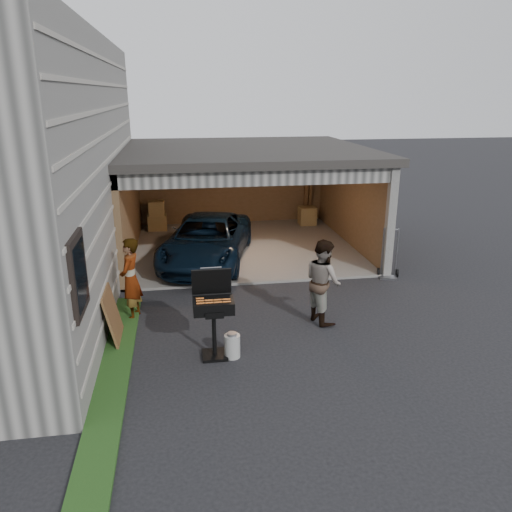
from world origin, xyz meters
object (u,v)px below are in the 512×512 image
Objects in this scene: woman at (131,279)px; bbq_grill at (213,308)px; minivan at (207,242)px; man at (323,281)px; hand_truck at (388,268)px; propane_tank at (232,346)px; plywood_panel at (113,316)px.

woman reaches higher than bbq_grill.
minivan is 2.57× the size of man.
hand_truck is at bearing 116.73° from woman.
hand_truck is (4.22, 3.28, 0.03)m from propane_tank.
man reaches higher than propane_tank.
bbq_grill reaches higher than plywood_panel.
plywood_panel is (-2.06, 0.92, 0.29)m from propane_tank.
plywood_panel is at bearing -1.36° from woman.
propane_tank is (0.10, -5.00, -0.39)m from minivan.
plywood_panel is (-1.95, -4.08, -0.10)m from minivan.
woman is (-1.69, -3.12, 0.23)m from minivan.
hand_truck reaches higher than minivan.
propane_tank is (-1.92, -1.17, -0.63)m from man.
minivan is at bearing 87.73° from bbq_grill.
minivan is at bearing 165.15° from woman.
woman is 1.35× the size of hand_truck.
minivan is 4.29× the size of plywood_panel.
man reaches higher than woman.
minivan is 3.49× the size of hand_truck.
woman reaches higher than hand_truck.
woman reaches higher than plywood_panel.
propane_tank is at bearing 57.38° from woman.
man reaches higher than bbq_grill.
woman is at bearing 74.96° from plywood_panel.
woman is 4.08× the size of propane_tank.
minivan is 4.91m from bbq_grill.
bbq_grill is 1.98m from plywood_panel.
minivan is 4.53m from plywood_panel.
plywood_panel is 6.72m from hand_truck.
hand_truck is (4.33, -1.72, -0.36)m from minivan.
woman is at bearing 133.70° from propane_tank.
man is at bearing -121.29° from hand_truck.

